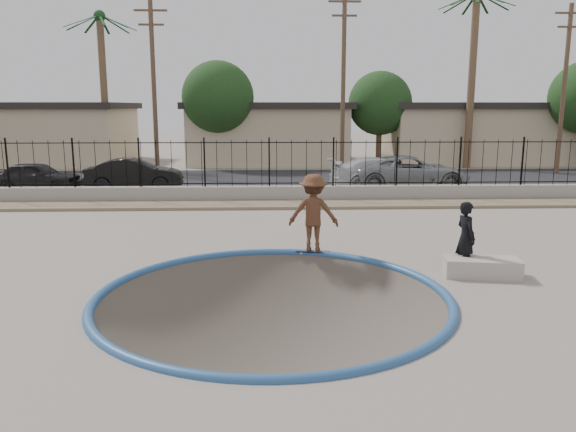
% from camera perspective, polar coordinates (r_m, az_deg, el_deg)
% --- Properties ---
extents(ground, '(120.00, 120.00, 2.20)m').
position_cam_1_polar(ground, '(23.95, -1.90, -0.41)').
color(ground, slate).
rests_on(ground, ground).
extents(bowl_pit, '(6.84, 6.84, 1.80)m').
position_cam_1_polar(bowl_pit, '(11.09, -1.57, -8.26)').
color(bowl_pit, '#473E36').
rests_on(bowl_pit, ground).
extents(coping_ring, '(7.04, 7.04, 0.20)m').
position_cam_1_polar(coping_ring, '(11.09, -1.57, -8.26)').
color(coping_ring, '#285083').
rests_on(coping_ring, ground).
extents(rock_strip, '(42.00, 1.60, 0.11)m').
position_cam_1_polar(rock_strip, '(20.98, -1.88, 1.15)').
color(rock_strip, '#958362').
rests_on(rock_strip, ground).
extents(retaining_wall, '(42.00, 0.45, 0.60)m').
position_cam_1_polar(retaining_wall, '(22.03, -1.90, 2.28)').
color(retaining_wall, gray).
rests_on(retaining_wall, ground).
extents(fence, '(40.00, 0.04, 1.80)m').
position_cam_1_polar(fence, '(21.87, -1.92, 5.38)').
color(fence, black).
rests_on(fence, retaining_wall).
extents(street, '(90.00, 8.00, 0.04)m').
position_cam_1_polar(street, '(28.70, -1.97, 3.77)').
color(street, black).
rests_on(street, ground).
extents(house_west, '(11.60, 8.60, 3.90)m').
position_cam_1_polar(house_west, '(40.82, -23.82, 7.78)').
color(house_west, tan).
rests_on(house_west, ground).
extents(house_center, '(10.60, 8.60, 3.90)m').
position_cam_1_polar(house_center, '(38.00, -2.05, 8.53)').
color(house_center, tan).
rests_on(house_center, ground).
extents(house_east, '(12.60, 8.60, 3.90)m').
position_cam_1_polar(house_east, '(40.53, 18.37, 8.14)').
color(house_east, tan).
rests_on(house_east, ground).
extents(palm_mid, '(2.30, 2.30, 9.30)m').
position_cam_1_polar(palm_mid, '(36.95, -18.38, 15.23)').
color(palm_mid, brown).
rests_on(palm_mid, ground).
extents(palm_right, '(2.30, 2.30, 10.30)m').
position_cam_1_polar(palm_right, '(35.77, 18.38, 16.42)').
color(palm_right, brown).
rests_on(palm_right, ground).
extents(utility_pole_left, '(1.70, 0.24, 9.00)m').
position_cam_1_polar(utility_pole_left, '(31.05, -13.47, 12.70)').
color(utility_pole_left, '#473323').
rests_on(utility_pole_left, ground).
extents(utility_pole_mid, '(1.70, 0.24, 9.50)m').
position_cam_1_polar(utility_pole_mid, '(30.77, 5.63, 13.43)').
color(utility_pole_mid, '#473323').
rests_on(utility_pole_mid, ground).
extents(utility_pole_right, '(1.70, 0.24, 9.00)m').
position_cam_1_polar(utility_pole_right, '(34.47, 26.25, 11.69)').
color(utility_pole_right, '#473323').
rests_on(utility_pole_right, ground).
extents(street_tree_left, '(4.32, 4.32, 6.36)m').
position_cam_1_polar(street_tree_left, '(34.59, -7.14, 11.87)').
color(street_tree_left, '#473323').
rests_on(street_tree_left, ground).
extents(street_tree_mid, '(3.96, 3.96, 5.83)m').
position_cam_1_polar(street_tree_mid, '(36.17, 9.32, 11.21)').
color(street_tree_mid, '#473323').
rests_on(street_tree_mid, ground).
extents(skater, '(1.35, 0.90, 1.93)m').
position_cam_1_polar(skater, '(14.03, 2.60, -0.05)').
color(skater, brown).
rests_on(skater, ground).
extents(skateboard, '(0.88, 0.41, 0.07)m').
position_cam_1_polar(skateboard, '(14.23, 2.57, -3.63)').
color(skateboard, black).
rests_on(skateboard, ground).
extents(videographer, '(0.51, 0.66, 1.61)m').
position_cam_1_polar(videographer, '(13.14, 17.60, -2.06)').
color(videographer, black).
rests_on(videographer, ground).
extents(concrete_ledge, '(1.69, 0.95, 0.40)m').
position_cam_1_polar(concrete_ledge, '(13.09, 19.09, -4.94)').
color(concrete_ledge, '#A99F96').
rests_on(concrete_ledge, ground).
extents(car_a, '(3.76, 1.69, 1.25)m').
position_cam_1_polar(car_a, '(27.00, -24.14, 3.72)').
color(car_a, black).
rests_on(car_a, street).
extents(car_b, '(4.26, 1.74, 1.37)m').
position_cam_1_polar(car_b, '(25.71, -15.34, 4.11)').
color(car_b, black).
rests_on(car_b, street).
extents(car_c, '(4.92, 2.36, 1.38)m').
position_cam_1_polar(car_c, '(25.57, 9.60, 4.33)').
color(car_c, silver).
rests_on(car_c, street).
extents(car_d, '(5.33, 2.56, 1.46)m').
position_cam_1_polar(car_d, '(25.85, 12.29, 4.39)').
color(car_d, gray).
rests_on(car_d, street).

